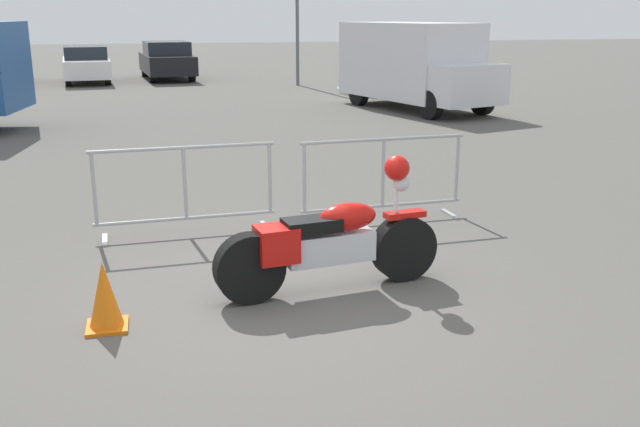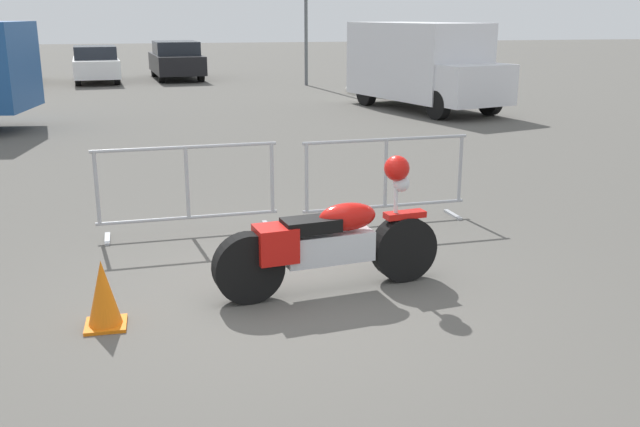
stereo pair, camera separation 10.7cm
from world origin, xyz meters
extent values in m
plane|color=#54514C|center=(0.00, 0.00, 0.00)|extent=(120.00, 120.00, 0.00)
cylinder|color=black|center=(1.29, 0.24, 0.32)|extent=(0.67, 0.27, 0.65)
cylinder|color=black|center=(-0.27, 0.01, 0.32)|extent=(0.67, 0.27, 0.65)
cube|color=silver|center=(0.51, 0.13, 0.43)|extent=(0.88, 0.36, 0.28)
ellipsoid|color=red|center=(0.69, 0.15, 0.71)|extent=(0.60, 0.34, 0.26)
cube|color=black|center=(0.33, 0.10, 0.67)|extent=(0.56, 0.36, 0.12)
cube|color=red|center=(-0.01, 0.05, 0.53)|extent=(0.41, 0.37, 0.32)
cube|color=red|center=(1.29, 0.24, 0.67)|extent=(0.42, 0.20, 0.06)
cylinder|color=silver|center=(1.19, 0.22, 0.81)|extent=(0.05, 0.05, 0.46)
sphere|color=silver|center=(1.24, 0.23, 0.98)|extent=(0.16, 0.16, 0.16)
sphere|color=red|center=(1.19, 0.22, 1.14)|extent=(0.24, 0.24, 0.24)
cylinder|color=#9EA0A5|center=(-0.71, 2.25, 1.05)|extent=(2.14, 0.15, 0.04)
cylinder|color=#9EA0A5|center=(-0.71, 2.25, 0.20)|extent=(2.14, 0.15, 0.04)
cylinder|color=#9EA0A5|center=(-1.73, 2.20, 0.62)|extent=(0.05, 0.05, 0.85)
cylinder|color=#9EA0A5|center=(-0.71, 2.25, 0.62)|extent=(0.05, 0.05, 0.85)
cylinder|color=#9EA0A5|center=(0.31, 2.30, 0.62)|extent=(0.05, 0.05, 0.85)
cube|color=#9EA0A5|center=(-1.66, 2.20, 0.01)|extent=(0.08, 0.44, 0.03)
cube|color=#9EA0A5|center=(0.24, 2.30, 0.01)|extent=(0.08, 0.44, 0.03)
cylinder|color=#9EA0A5|center=(1.73, 2.25, 1.05)|extent=(2.14, 0.15, 0.04)
cylinder|color=#9EA0A5|center=(1.73, 2.25, 0.20)|extent=(2.14, 0.15, 0.04)
cylinder|color=#9EA0A5|center=(0.71, 2.20, 0.62)|extent=(0.05, 0.05, 0.85)
cylinder|color=#9EA0A5|center=(1.73, 2.25, 0.62)|extent=(0.05, 0.05, 0.85)
cylinder|color=#9EA0A5|center=(2.75, 2.30, 0.62)|extent=(0.05, 0.05, 0.85)
cube|color=#9EA0A5|center=(0.78, 2.20, 0.01)|extent=(0.08, 0.44, 0.03)
cube|color=#9EA0A5|center=(2.68, 2.30, 0.01)|extent=(0.08, 0.44, 0.03)
cube|color=silver|center=(5.94, 12.81, 1.31)|extent=(3.08, 4.50, 2.00)
cube|color=silver|center=(6.65, 10.41, 0.84)|extent=(2.08, 1.40, 1.00)
cylinder|color=black|center=(7.34, 11.03, 0.36)|extent=(0.43, 0.76, 0.72)
cylinder|color=black|center=(5.73, 10.56, 0.36)|extent=(0.43, 0.76, 0.72)
cylinder|color=black|center=(6.41, 14.20, 0.36)|extent=(0.43, 0.76, 0.72)
cylinder|color=black|center=(4.79, 13.72, 0.36)|extent=(0.43, 0.76, 0.72)
cube|color=tan|center=(-6.34, 23.01, 0.58)|extent=(2.05, 4.24, 0.67)
cube|color=#1E232B|center=(-6.33, 22.86, 1.15)|extent=(1.73, 2.23, 0.48)
cylinder|color=black|center=(-5.77, 24.38, 0.31)|extent=(0.27, 0.63, 0.61)
cylinder|color=black|center=(-5.52, 21.77, 0.31)|extent=(0.27, 0.63, 0.61)
cube|color=white|center=(-3.32, 22.81, 0.57)|extent=(2.01, 4.16, 0.66)
cube|color=#1E232B|center=(-3.30, 22.67, 1.13)|extent=(1.70, 2.19, 0.47)
cylinder|color=black|center=(-4.12, 24.03, 0.30)|extent=(0.26, 0.62, 0.60)
cylinder|color=black|center=(-2.75, 24.16, 0.30)|extent=(0.26, 0.62, 0.60)
cylinder|color=black|center=(-3.88, 21.46, 0.30)|extent=(0.26, 0.62, 0.60)
cylinder|color=black|center=(-2.51, 21.59, 0.30)|extent=(0.26, 0.62, 0.60)
cube|color=black|center=(-0.29, 23.53, 0.62)|extent=(2.19, 4.53, 0.71)
cube|color=#1E232B|center=(-0.28, 23.38, 1.23)|extent=(1.85, 2.39, 0.51)
cylinder|color=black|center=(-1.17, 24.86, 0.33)|extent=(0.29, 0.67, 0.65)
cylinder|color=black|center=(0.32, 25.00, 0.33)|extent=(0.29, 0.67, 0.65)
cylinder|color=black|center=(-0.91, 22.07, 0.33)|extent=(0.29, 0.67, 0.65)
cylinder|color=black|center=(0.59, 22.21, 0.33)|extent=(0.29, 0.67, 0.65)
cylinder|color=#262838|center=(-5.24, 19.92, 0.42)|extent=(0.33, 0.33, 0.85)
cylinder|color=maroon|center=(-5.24, 19.92, 1.16)|extent=(0.47, 0.47, 0.62)
sphere|color=tan|center=(-5.24, 19.92, 1.58)|extent=(0.22, 0.22, 0.22)
cylinder|color=#ADA89E|center=(7.27, 16.81, 0.07)|extent=(4.47, 4.47, 0.14)
cylinder|color=#38662D|center=(7.27, 16.81, 0.15)|extent=(4.11, 4.11, 0.02)
sphere|color=#33702D|center=(7.55, 17.22, 0.63)|extent=(1.16, 1.16, 1.16)
sphere|color=#1E511E|center=(7.01, 16.23, 0.49)|extent=(0.83, 0.83, 0.83)
sphere|color=#1E511E|center=(6.44, 17.25, 0.58)|extent=(1.03, 1.03, 1.03)
cube|color=orange|center=(-1.52, -0.27, 0.01)|extent=(0.34, 0.34, 0.03)
cone|color=orange|center=(-1.52, -0.27, 0.31)|extent=(0.28, 0.28, 0.56)
cylinder|color=#595B60|center=(4.29, 19.92, 2.75)|extent=(0.12, 0.12, 5.50)
camera|label=1|loc=(-1.06, -6.04, 2.55)|focal=40.00mm
camera|label=2|loc=(-0.95, -6.06, 2.55)|focal=40.00mm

